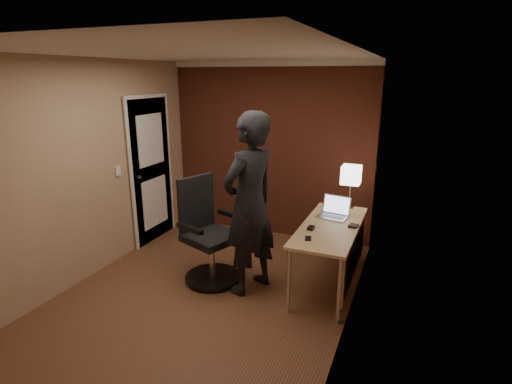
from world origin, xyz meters
TOP-DOWN VIEW (x-y plane):
  - room at (-0.27, 1.54)m, footprint 4.00×4.00m
  - desk at (1.25, 0.68)m, footprint 0.60×1.50m
  - desk_lamp at (1.27, 1.34)m, footprint 0.22×0.22m
  - laptop at (1.16, 0.98)m, footprint 0.37×0.31m
  - mouse at (1.01, 0.47)m, footprint 0.06×0.10m
  - phone at (1.05, 0.21)m, footprint 0.08×0.13m
  - wallet at (1.42, 0.72)m, footprint 0.10×0.12m
  - office_chair at (-0.15, 0.30)m, footprint 0.69×0.75m
  - person at (0.39, 0.28)m, footprint 0.69×0.84m

SIDE VIEW (x-z plane):
  - office_chair at x=-0.15m, z-range -0.07..1.12m
  - desk at x=1.25m, z-range 0.24..0.97m
  - phone at x=1.05m, z-range 0.73..0.74m
  - wallet at x=1.42m, z-range 0.73..0.75m
  - mouse at x=1.01m, z-range 0.73..0.76m
  - laptop at x=1.16m, z-range 0.68..0.91m
  - person at x=0.39m, z-range 0.00..1.97m
  - desk_lamp at x=1.27m, z-range 0.88..1.41m
  - room at x=-0.27m, z-range -0.63..3.37m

